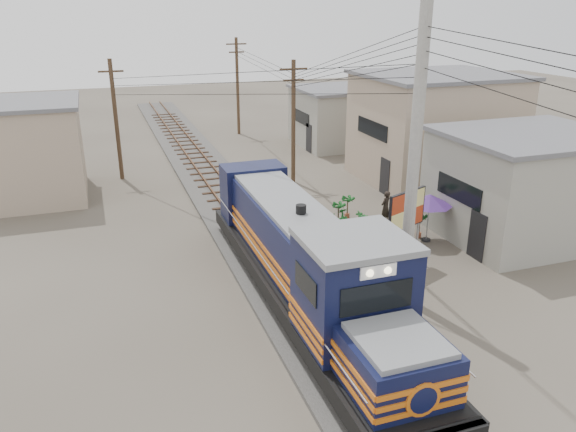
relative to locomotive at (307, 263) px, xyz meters
name	(u,v)px	position (x,y,z in m)	size (l,w,h in m)	color
ground	(306,307)	(0.00, -0.01, -1.71)	(120.00, 120.00, 0.00)	#473F35
ballast	(236,211)	(0.00, 9.99, -1.63)	(3.60, 70.00, 0.16)	#595651
track	(235,208)	(0.00, 9.99, -1.45)	(1.15, 70.00, 0.12)	#51331E
locomotive	(307,263)	(0.00, 0.00, 0.00)	(2.89, 15.71, 3.89)	black
utility_pole_main	(414,162)	(3.50, -0.51, 3.29)	(0.40, 0.40, 10.00)	#9E9B93
wooden_pole_mid	(293,120)	(4.50, 13.99, 1.97)	(1.60, 0.24, 7.00)	#4C3826
wooden_pole_far	(238,85)	(4.80, 27.99, 2.23)	(1.60, 0.24, 7.50)	#4C3826
wooden_pole_left	(116,118)	(-5.00, 17.99, 1.97)	(1.60, 0.24, 7.00)	#4C3826
power_lines	(235,60)	(-0.14, 8.49, 5.86)	(9.65, 19.00, 3.30)	black
shophouse_front	(526,185)	(11.50, 2.99, 0.65)	(7.35, 6.30, 4.70)	gray
shophouse_mid	(434,127)	(12.50, 11.99, 1.40)	(8.40, 7.35, 6.20)	tan
shophouse_back	(340,116)	(11.00, 21.99, 0.40)	(6.30, 6.30, 4.20)	gray
shophouse_left	(22,151)	(-10.00, 15.99, 0.90)	(6.30, 6.30, 5.20)	tan
billboard	(407,212)	(4.75, 1.70, 0.65)	(1.96, 0.91, 3.20)	#99999E
market_umbrella	(430,200)	(7.10, 3.74, 0.20)	(2.34, 2.34, 2.17)	black
vendor	(385,207)	(6.40, 6.26, -0.90)	(0.58, 0.38, 1.60)	black
plant_nursery	(365,227)	(4.78, 5.11, -1.26)	(3.47, 3.02, 1.06)	#18541F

